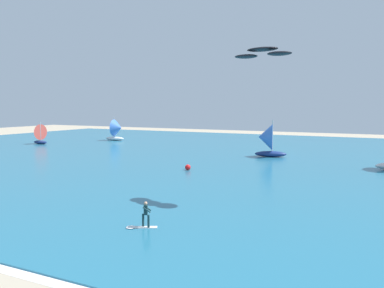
{
  "coord_description": "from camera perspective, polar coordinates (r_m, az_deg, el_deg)",
  "views": [
    {
      "loc": [
        10.85,
        -6.78,
        7.79
      ],
      "look_at": [
        -0.95,
        16.15,
        5.3
      ],
      "focal_mm": 38.32,
      "sensor_mm": 36.0,
      "label": 1
    }
  ],
  "objects": [
    {
      "name": "ocean",
      "position": [
        59.44,
        16.49,
        -2.21
      ],
      "size": [
        160.0,
        90.0,
        0.1
      ],
      "primitive_type": "cube",
      "color": "#236B89",
      "rests_on": "ground"
    },
    {
      "name": "kitesurfer",
      "position": [
        26.2,
        -6.87,
        -10.23
      ],
      "size": [
        1.99,
        1.42,
        1.67
      ],
      "color": "white",
      "rests_on": "ocean"
    },
    {
      "name": "kite",
      "position": [
        32.38,
        9.76,
        12.42
      ],
      "size": [
        5.02,
        2.57,
        0.73
      ],
      "color": "black"
    },
    {
      "name": "sailboat_center_horizon",
      "position": [
        89.58,
        -10.37,
        1.97
      ],
      "size": [
        4.41,
        3.79,
        5.07
      ],
      "color": "white",
      "rests_on": "ocean"
    },
    {
      "name": "sailboat_heeled_over",
      "position": [
        86.07,
        -20.6,
        1.35
      ],
      "size": [
        3.75,
        3.2,
        4.35
      ],
      "color": "navy",
      "rests_on": "ocean"
    },
    {
      "name": "sailboat_outermost",
      "position": [
        61.4,
        10.31,
        0.57
      ],
      "size": [
        4.86,
        4.26,
        5.47
      ],
      "color": "navy",
      "rests_on": "ocean"
    },
    {
      "name": "marker_buoy",
      "position": [
        48.27,
        -0.58,
        -3.26
      ],
      "size": [
        0.67,
        0.67,
        0.67
      ],
      "primitive_type": "sphere",
      "color": "red",
      "rests_on": "ocean"
    }
  ]
}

